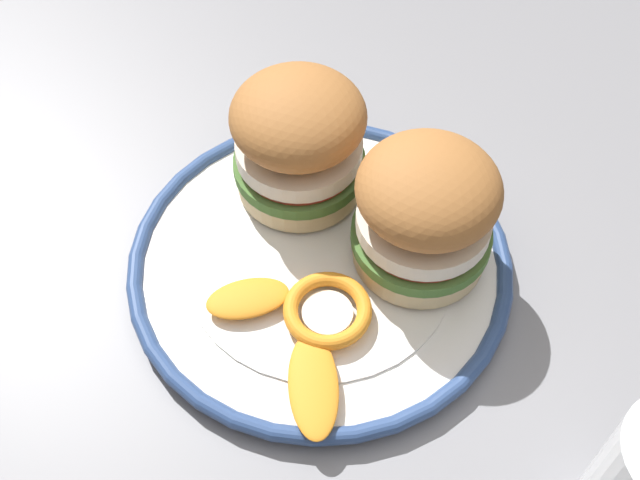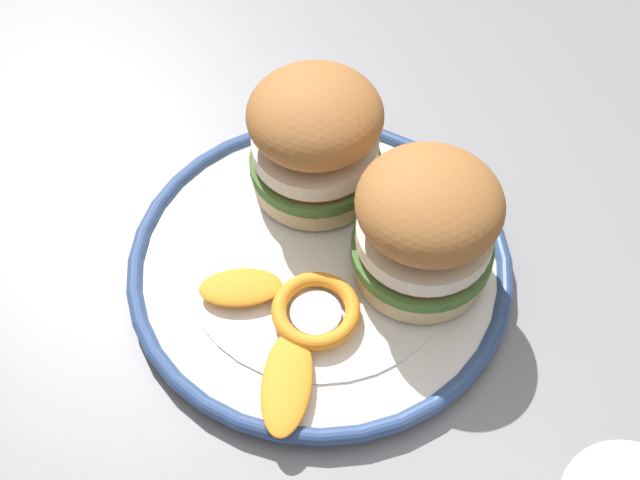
{
  "view_description": "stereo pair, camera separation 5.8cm",
  "coord_description": "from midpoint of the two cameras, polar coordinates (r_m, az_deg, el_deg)",
  "views": [
    {
      "loc": [
        -0.14,
        -0.27,
        1.26
      ],
      "look_at": [
        -0.02,
        0.05,
        0.79
      ],
      "focal_mm": 46.43,
      "sensor_mm": 36.0,
      "label": 1
    },
    {
      "loc": [
        -0.09,
        -0.29,
        1.26
      ],
      "look_at": [
        -0.02,
        0.05,
        0.79
      ],
      "focal_mm": 46.43,
      "sensor_mm": 36.0,
      "label": 2
    }
  ],
  "objects": [
    {
      "name": "orange_peel_strip_long",
      "position": [
        0.58,
        -7.84,
        -4.21
      ],
      "size": [
        0.06,
        0.04,
        0.01
      ],
      "color": "orange",
      "rests_on": "dinner_plate"
    },
    {
      "name": "dining_table",
      "position": [
        0.69,
        0.74,
        -9.51
      ],
      "size": [
        1.26,
        0.9,
        0.75
      ],
      "color": "gray",
      "rests_on": "ground"
    },
    {
      "name": "orange_peel_strip_short",
      "position": [
        0.55,
        -3.52,
        -10.19
      ],
      "size": [
        0.05,
        0.08,
        0.01
      ],
      "color": "orange",
      "rests_on": "dinner_plate"
    },
    {
      "name": "dinner_plate",
      "position": [
        0.61,
        -2.7,
        -1.87
      ],
      "size": [
        0.28,
        0.28,
        0.02
      ],
      "color": "white",
      "rests_on": "dining_table"
    },
    {
      "name": "orange_peel_curled",
      "position": [
        0.57,
        -2.36,
        -5.1
      ],
      "size": [
        0.08,
        0.08,
        0.01
      ],
      "color": "orange",
      "rests_on": "dinner_plate"
    },
    {
      "name": "sandwich_half_left",
      "position": [
        0.61,
        -4.21,
        6.79
      ],
      "size": [
        0.14,
        0.14,
        0.1
      ],
      "color": "beige",
      "rests_on": "dinner_plate"
    },
    {
      "name": "sandwich_half_right",
      "position": [
        0.56,
        4.39,
        1.83
      ],
      "size": [
        0.13,
        0.13,
        0.1
      ],
      "color": "beige",
      "rests_on": "dinner_plate"
    }
  ]
}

